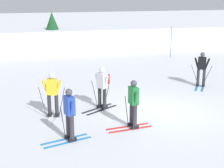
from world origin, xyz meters
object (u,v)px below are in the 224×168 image
Objects in this scene: skier_black at (202,67)px; conifer_far_left at (52,28)px; skier_white at (102,86)px; skier_green at (133,103)px; trail_marker_pole at (171,42)px; skier_blue at (69,113)px; skier_yellow at (53,92)px.

skier_black is 0.58× the size of conifer_far_left.
skier_white is 2.27m from skier_green.
trail_marker_pole is 9.10m from conifer_far_left.
skier_green is at bearing -118.71° from trail_marker_pole.
skier_black is at bearing -101.52° from trail_marker_pole.
skier_blue is at bearing -167.08° from skier_green.
skier_white is 5.80m from skier_black.
skier_black is at bearing 18.56° from skier_yellow.
skier_green is (2.59, -1.77, -0.04)m from skier_yellow.
skier_white is at bearing -159.14° from skier_black.
skier_green is (0.60, -2.19, -0.04)m from skier_white.
trail_marker_pole is (1.47, 7.23, 0.12)m from skier_black.
skier_white is 1.00× the size of skier_green.
skier_green is 0.80× the size of trail_marker_pole.
skier_yellow is (-0.35, 2.28, 0.04)m from skier_blue.
skier_blue is 1.00× the size of skier_white.
skier_yellow is 1.00× the size of skier_green.
trail_marker_pole is at bearing 47.56° from skier_yellow.
skier_yellow is 14.39m from conifer_far_left.
skier_black is at bearing 41.47° from skier_green.
skier_white is at bearing -86.22° from conifer_far_left.
skier_green is 13.09m from trail_marker_pole.
skier_green is 16.19m from conifer_far_left.
skier_white is at bearing 105.37° from skier_green.
conifer_far_left is (0.72, 16.61, 0.89)m from skier_blue.
trail_marker_pole is (6.29, 11.48, 0.16)m from skier_green.
skier_green is 6.43m from skier_black.
skier_yellow is at bearing -94.27° from conifer_far_left.
skier_green is (2.24, 0.51, 0.00)m from skier_blue.
skier_white is at bearing -126.57° from trail_marker_pole.
skier_blue is at bearing -92.48° from conifer_far_left.
skier_blue is 0.58× the size of conifer_far_left.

